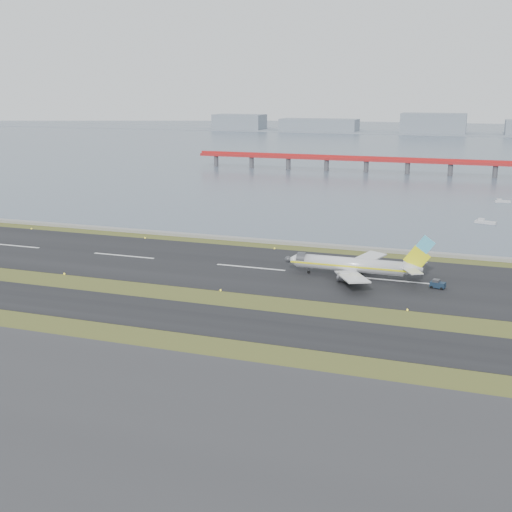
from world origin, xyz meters
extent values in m
plane|color=#3C4B1A|center=(0.00, 0.00, 0.00)|extent=(1000.00, 1000.00, 0.00)
cube|color=#323234|center=(0.00, -55.00, 0.05)|extent=(1000.00, 50.00, 0.10)
cube|color=black|center=(0.00, -12.00, 0.05)|extent=(1000.00, 18.00, 0.10)
cube|color=black|center=(0.00, 30.00, 0.05)|extent=(1000.00, 45.00, 0.10)
cube|color=gray|center=(0.00, 60.00, 0.50)|extent=(1000.00, 2.50, 1.00)
cube|color=#455463|center=(0.00, 460.00, 0.00)|extent=(1400.00, 800.00, 1.30)
cube|color=#B31E1F|center=(20.00, 250.00, 7.50)|extent=(260.00, 5.00, 1.60)
cube|color=#B31E1F|center=(20.00, 250.00, 9.00)|extent=(260.00, 0.40, 1.40)
cylinder|color=#4C4C51|center=(-76.00, 250.00, 3.00)|extent=(2.80, 2.80, 7.00)
cylinder|color=#4C4C51|center=(20.00, 250.00, 3.00)|extent=(2.80, 2.80, 7.00)
cube|color=gray|center=(0.00, 620.00, 0.00)|extent=(1400.00, 80.00, 1.00)
cube|color=gray|center=(-220.00, 620.00, 9.00)|extent=(60.00, 35.00, 18.00)
cube|color=gray|center=(-120.00, 620.00, 7.00)|extent=(90.00, 35.00, 14.00)
cube|color=gray|center=(10.00, 620.00, 11.00)|extent=(70.00, 35.00, 22.00)
cylinder|color=silver|center=(27.73, 29.37, 3.50)|extent=(28.00, 3.80, 3.80)
cone|color=silver|center=(12.13, 29.37, 3.50)|extent=(3.20, 3.80, 3.80)
cone|color=silver|center=(43.93, 29.37, 3.80)|extent=(5.00, 3.80, 3.80)
cube|color=#FFFC1A|center=(27.73, 27.45, 3.50)|extent=(31.00, 0.06, 0.45)
cube|color=#FFFC1A|center=(27.73, 31.29, 3.50)|extent=(31.00, 0.06, 0.45)
cube|color=silver|center=(29.93, 20.87, 2.80)|extent=(11.31, 15.89, 1.66)
cube|color=silver|center=(29.93, 37.87, 2.80)|extent=(11.31, 15.89, 1.66)
cylinder|color=#3C3D41|center=(28.23, 23.37, 1.60)|extent=(4.20, 2.10, 2.10)
cylinder|color=#3C3D41|center=(28.23, 35.37, 1.60)|extent=(4.20, 2.10, 2.10)
cube|color=#FFFC1A|center=(44.73, 29.37, 6.70)|extent=(6.80, 0.35, 6.85)
cube|color=#54C6EE|center=(46.63, 29.37, 10.40)|extent=(4.85, 0.37, 4.90)
cube|color=silver|center=(44.23, 25.57, 4.30)|extent=(5.64, 6.80, 0.22)
cube|color=silver|center=(44.23, 33.17, 4.30)|extent=(5.64, 6.80, 0.22)
cylinder|color=black|center=(16.73, 29.37, 0.45)|extent=(0.80, 0.28, 0.80)
cylinder|color=black|center=(29.23, 26.57, 0.55)|extent=(1.00, 0.38, 1.00)
cylinder|color=black|center=(29.23, 32.17, 0.55)|extent=(1.00, 0.38, 1.00)
cube|color=#142539|center=(50.37, 26.79, 1.01)|extent=(3.94, 2.76, 1.34)
cube|color=#3C3D41|center=(49.93, 26.89, 1.90)|extent=(1.90, 1.98, 0.78)
cylinder|color=black|center=(48.97, 26.19, 0.39)|extent=(0.84, 0.50, 0.78)
cylinder|color=black|center=(49.36, 27.94, 0.39)|extent=(0.84, 0.50, 0.78)
cylinder|color=black|center=(51.37, 25.64, 0.39)|extent=(0.84, 0.50, 0.78)
cylinder|color=black|center=(51.76, 27.39, 0.39)|extent=(0.84, 0.50, 0.78)
cube|color=silver|center=(62.26, 114.74, 0.43)|extent=(7.86, 3.98, 0.97)
cube|color=silver|center=(60.69, 115.10, 1.29)|extent=(2.48, 2.15, 0.97)
cube|color=silver|center=(69.65, 165.10, 0.38)|extent=(6.86, 3.15, 0.85)
cube|color=silver|center=(68.26, 164.87, 1.13)|extent=(2.11, 1.80, 0.85)
camera|label=1|loc=(56.46, -131.85, 48.12)|focal=45.00mm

